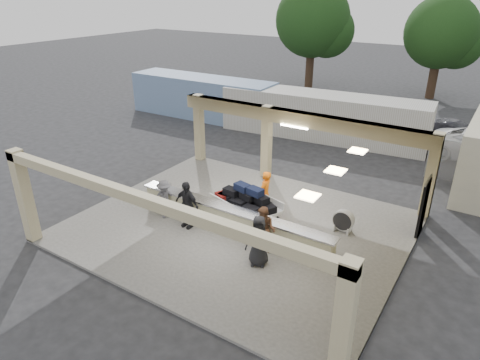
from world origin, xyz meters
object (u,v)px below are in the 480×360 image
Objects in this scene: baggage_handler at (265,194)px; container_blue at (202,97)px; passenger_d at (259,241)px; container_white at (322,116)px; baggage_counter at (231,220)px; passenger_b at (187,204)px; passenger_c at (165,199)px; passenger_a at (264,230)px; car_dark at (454,134)px; drum_fan at (343,220)px; luggage_cart at (246,201)px.

baggage_handler is 0.18× the size of container_blue.
container_white reaches higher than passenger_d.
passenger_b is at bearing -160.04° from baggage_counter.
container_blue reaches higher than passenger_c.
passenger_b reaches higher than passenger_d.
passenger_a is (1.68, -0.50, 0.37)m from baggage_counter.
passenger_a is at bearing -46.99° from container_blue.
container_blue is (-12.17, 12.52, 0.43)m from passenger_a.
baggage_handler is 14.27m from car_dark.
baggage_counter is 16.07m from car_dark.
passenger_a is at bearing 29.05° from baggage_handler.
passenger_a is 16.07m from car_dark.
car_dark is 0.38× the size of container_blue.
drum_fan is 3.33m from passenger_a.
car_dark is 0.33× the size of container_white.
passenger_c is at bearing 179.93° from passenger_b.
passenger_c is (-3.22, -2.27, -0.15)m from baggage_handler.
passenger_d is 13.98m from container_white.
passenger_b is (-2.03, -2.36, -0.01)m from baggage_handler.
passenger_c is at bearing -59.62° from container_blue.
baggage_counter is 4.62× the size of passenger_d.
passenger_b reaches higher than baggage_counter.
car_dark is at bearing 56.17° from passenger_d.
luggage_cart is 1.56× the size of passenger_b.
passenger_b reaches higher than passenger_c.
baggage_counter is 1.78m from passenger_b.
passenger_a is 13.22m from container_white.
passenger_b is 0.15× the size of container_white.
luggage_cart is 0.86m from baggage_handler.
luggage_cart is at bearing 174.86° from car_dark.
passenger_b is 1.20m from passenger_c.
container_white reaches higher than baggage_counter.
car_dark is 7.63m from container_white.
luggage_cart is at bearing -47.53° from container_blue.
baggage_handler is at bearing 110.68° from passenger_a.
drum_fan is 0.07× the size of container_white.
car_dark is at bearing 68.16° from passenger_a.
drum_fan is at bearing -36.09° from container_blue.
container_white is (-1.63, 11.26, 0.42)m from luggage_cart.
passenger_c is at bearing 168.17° from car_dark.
car_dark is (3.72, 15.63, -0.28)m from passenger_a.
baggage_handler is at bearing -83.98° from container_white.
passenger_b is 17.22m from car_dark.
passenger_d is at bearing -60.80° from passenger_c.
passenger_b is 1.05× the size of passenger_d.
passenger_a is 0.91× the size of passenger_b.
car_dark is at bearing 9.89° from container_blue.
baggage_counter is 2.02× the size of car_dark.
passenger_b is at bearing 171.80° from car_dark.
passenger_c is 4.75m from passenger_d.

